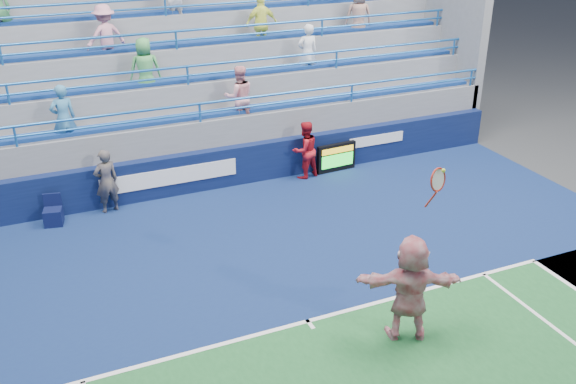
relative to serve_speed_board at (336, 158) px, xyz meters
name	(u,v)px	position (x,y,z in m)	size (l,w,h in m)	color
ground	(308,322)	(-3.80, -6.19, -0.42)	(120.00, 120.00, 0.00)	#333538
sponsor_wall	(206,170)	(-3.80, 0.31, 0.13)	(18.00, 0.32, 1.10)	#0A143A
bleacher_stand	(168,97)	(-3.81, 4.08, 1.13)	(18.00, 5.60, 6.13)	slate
serve_speed_board	(336,158)	(0.00, 0.00, 0.00)	(1.21, 0.21, 0.84)	black
judge_chair	(53,215)	(-7.78, -0.19, -0.18)	(0.50, 0.51, 0.75)	#0B1239
tennis_player	(410,288)	(-2.33, -7.26, 0.60)	(1.97, 1.28, 3.26)	white
line_judge	(106,181)	(-6.43, -0.02, 0.42)	(0.61, 0.40, 1.67)	#121632
ball_girl	(305,150)	(-1.01, -0.03, 0.40)	(0.80, 0.62, 1.65)	#B5141F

